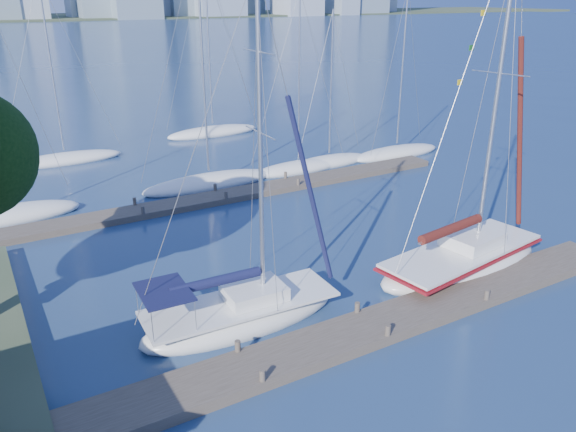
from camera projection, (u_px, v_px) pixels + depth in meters
ground at (371, 332)px, 20.73m from camera, size 700.00×700.00×0.00m
near_dock at (371, 328)px, 20.66m from camera, size 26.00×2.00×0.40m
far_dock at (236, 194)px, 34.46m from camera, size 30.00×1.80×0.36m
sailboat_navy at (241, 299)px, 20.92m from camera, size 7.98×2.87×13.00m
sailboat_maroon at (464, 246)px, 24.98m from camera, size 9.30×4.18×15.47m
bg_boat_0 at (8, 215)px, 30.93m from camera, size 7.88×5.05×15.43m
bg_boat_2 at (209, 182)px, 36.39m from camera, size 8.97×2.64×15.15m
bg_boat_3 at (299, 167)px, 39.58m from camera, size 7.25×2.92×12.25m
bg_boat_4 at (329, 162)px, 41.01m from camera, size 7.02×3.65×11.03m
bg_boat_5 at (396, 153)px, 43.27m from camera, size 8.21×5.02×12.64m
bg_boat_6 at (65, 159)px, 41.54m from camera, size 8.24×2.48×13.19m
bg_boat_7 at (213, 132)px, 49.69m from camera, size 8.45×2.37×15.35m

